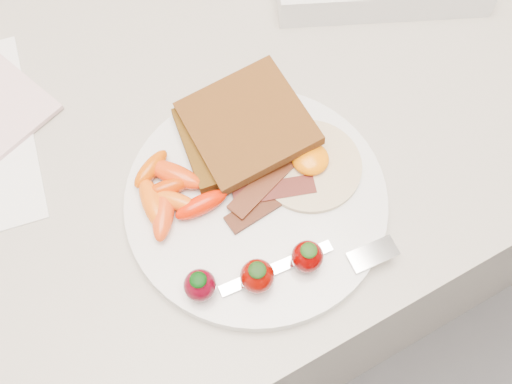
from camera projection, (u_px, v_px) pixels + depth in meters
counter at (212, 251)px, 1.05m from camera, size 2.00×0.60×0.90m
plate at (256, 200)px, 0.59m from camera, size 0.27×0.27×0.02m
toast_lower at (232, 136)px, 0.60m from camera, size 0.12×0.12×0.01m
toast_upper at (247, 123)px, 0.60m from camera, size 0.12×0.12×0.03m
fried_egg at (310, 163)px, 0.59m from camera, size 0.11×0.11×0.02m
bacon_strips at (267, 193)px, 0.58m from camera, size 0.10×0.06×0.01m
baby_carrots at (169, 194)px, 0.57m from camera, size 0.09×0.10×0.02m
strawberries at (256, 272)px, 0.53m from camera, size 0.13×0.05×0.04m
fork at (321, 262)px, 0.55m from camera, size 0.17×0.06×0.00m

